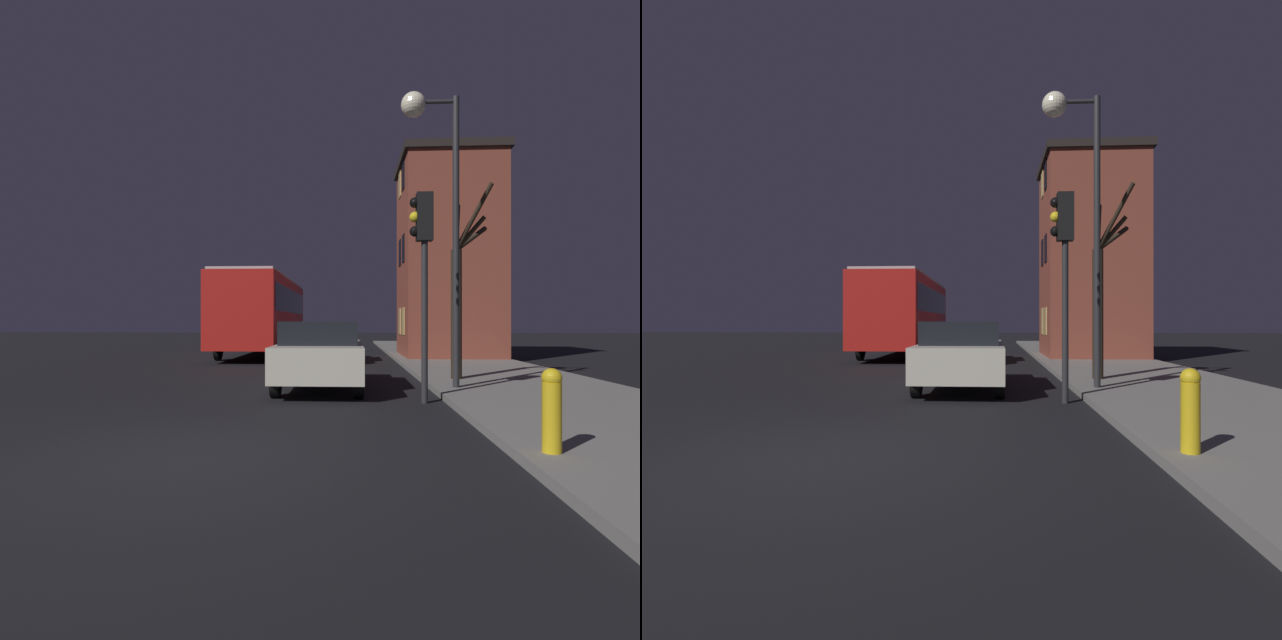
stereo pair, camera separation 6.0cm
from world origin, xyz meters
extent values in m
plane|color=black|center=(0.00, 0.00, 0.00)|extent=(120.00, 120.00, 0.00)
cube|color=brown|center=(5.93, 15.11, 4.03)|extent=(3.73, 4.25, 7.81)
cube|color=black|center=(5.93, 15.11, 8.09)|extent=(3.97, 4.49, 0.30)
cube|color=#F2D172|center=(4.05, 14.46, 1.53)|extent=(0.03, 0.70, 1.10)
cube|color=#F2D172|center=(4.05, 15.76, 1.53)|extent=(0.03, 0.70, 1.10)
cube|color=black|center=(4.05, 14.46, 4.43)|extent=(0.03, 0.70, 1.10)
cube|color=black|center=(4.05, 15.76, 4.43)|extent=(0.03, 0.70, 1.10)
cube|color=black|center=(4.05, 14.46, 7.34)|extent=(0.03, 0.70, 1.10)
cube|color=#F2D172|center=(4.05, 15.76, 7.34)|extent=(0.03, 0.70, 1.10)
cylinder|color=#28282B|center=(4.14, 5.21, 3.23)|extent=(0.14, 0.14, 6.20)
cylinder|color=#28282B|center=(3.69, 5.21, 6.23)|extent=(0.90, 0.09, 0.09)
sphere|color=#F4EAC6|center=(3.24, 5.21, 6.18)|extent=(0.53, 0.53, 0.53)
cylinder|color=#28282B|center=(3.27, 3.87, 1.52)|extent=(0.12, 0.12, 3.04)
cube|color=black|center=(3.27, 3.87, 3.49)|extent=(0.30, 0.24, 0.90)
sphere|color=black|center=(3.09, 3.87, 3.76)|extent=(0.20, 0.20, 0.20)
sphere|color=yellow|center=(3.09, 3.87, 3.49)|extent=(0.20, 0.20, 0.20)
sphere|color=black|center=(3.09, 3.87, 3.22)|extent=(0.20, 0.20, 0.20)
cylinder|color=#2D2319|center=(4.49, 6.81, 1.71)|extent=(0.26, 0.26, 3.16)
cylinder|color=#2D2319|center=(4.44, 6.48, 3.76)|extent=(0.21, 0.76, 1.01)
cylinder|color=#2D2319|center=(4.79, 6.65, 3.65)|extent=(0.72, 0.46, 0.81)
cylinder|color=#2D2319|center=(4.80, 6.39, 3.98)|extent=(0.75, 0.99, 1.45)
cylinder|color=#2D2319|center=(4.93, 7.15, 3.60)|extent=(1.00, 0.81, 0.74)
cube|color=red|center=(-2.01, 17.31, 1.92)|extent=(2.56, 11.46, 2.88)
cube|color=black|center=(-2.01, 17.31, 2.44)|extent=(2.58, 10.54, 1.04)
cube|color=#B2B2B2|center=(-2.01, 17.31, 3.42)|extent=(2.43, 10.88, 0.12)
cylinder|color=black|center=(-0.82, 21.03, 0.48)|extent=(0.18, 0.96, 0.96)
cylinder|color=black|center=(-3.19, 21.03, 0.48)|extent=(0.18, 0.96, 0.96)
cylinder|color=black|center=(-0.82, 13.58, 0.48)|extent=(0.18, 0.96, 0.96)
cylinder|color=black|center=(-3.19, 13.58, 0.48)|extent=(0.18, 0.96, 0.96)
cube|color=beige|center=(1.22, 5.76, 0.68)|extent=(1.84, 4.26, 0.71)
cube|color=black|center=(1.22, 5.55, 1.28)|extent=(1.62, 2.22, 0.49)
cylinder|color=black|center=(2.06, 7.15, 0.33)|extent=(0.18, 0.65, 0.65)
cylinder|color=black|center=(0.39, 7.15, 0.33)|extent=(0.18, 0.65, 0.65)
cylinder|color=black|center=(2.06, 4.38, 0.33)|extent=(0.18, 0.65, 0.65)
cylinder|color=black|center=(0.39, 4.38, 0.33)|extent=(0.18, 0.65, 0.65)
cube|color=#B7BABF|center=(1.08, 13.62, 0.63)|extent=(1.88, 3.91, 0.62)
cube|color=black|center=(1.08, 13.43, 1.21)|extent=(1.66, 2.03, 0.54)
cylinder|color=black|center=(1.93, 14.89, 0.32)|extent=(0.18, 0.64, 0.64)
cylinder|color=black|center=(0.23, 14.89, 0.32)|extent=(0.18, 0.64, 0.64)
cylinder|color=black|center=(1.93, 12.35, 0.32)|extent=(0.18, 0.64, 0.64)
cylinder|color=black|center=(0.23, 12.35, 0.32)|extent=(0.18, 0.64, 0.64)
cylinder|color=gold|center=(4.01, -0.08, 0.50)|extent=(0.20, 0.20, 0.75)
sphere|color=gold|center=(4.01, -0.08, 0.93)|extent=(0.21, 0.21, 0.21)
camera|label=1|loc=(1.83, -5.54, 1.54)|focal=28.00mm
camera|label=2|loc=(1.89, -5.54, 1.54)|focal=28.00mm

